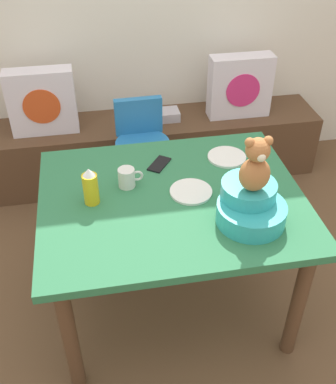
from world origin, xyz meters
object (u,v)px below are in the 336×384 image
at_px(pillow_floral_right, 240,86).
at_px(coffee_mug, 127,178).
at_px(ketchup_bottle, 91,187).
at_px(pillow_floral_left, 42,102).
at_px(dinner_plate_near, 227,157).
at_px(teddy_bear, 256,166).
at_px(dining_table, 172,213).
at_px(highchair, 142,146).
at_px(cell_phone, 159,164).
at_px(book_stack, 165,115).
at_px(dinner_plate_far, 191,192).
at_px(infant_seat_teal, 250,205).

relative_size(pillow_floral_right, coffee_mug, 3.67).
height_order(pillow_floral_right, ketchup_bottle, ketchup_bottle).
xyz_separation_m(pillow_floral_left, ketchup_bottle, (0.28, -1.20, 0.15)).
bearing_deg(dinner_plate_near, teddy_bear, -94.69).
bearing_deg(pillow_floral_left, coffee_mug, -67.89).
bearing_deg(dining_table, teddy_bear, -35.20).
relative_size(highchair, ketchup_bottle, 4.27).
height_order(dinner_plate_near, cell_phone, dinner_plate_near).
bearing_deg(pillow_floral_right, cell_phone, -127.38).
bearing_deg(book_stack, teddy_bear, -85.42).
distance_m(dining_table, dinner_plate_near, 0.45).
xyz_separation_m(pillow_floral_right, cell_phone, (-0.73, -0.96, 0.06)).
bearing_deg(pillow_floral_left, cell_phone, -56.71).
height_order(coffee_mug, dinner_plate_far, coffee_mug).
relative_size(pillow_floral_right, highchair, 0.56).
distance_m(pillow_floral_right, book_stack, 0.56).
height_order(pillow_floral_left, teddy_bear, teddy_bear).
bearing_deg(teddy_bear, dining_table, 144.80).
xyz_separation_m(pillow_floral_right, infant_seat_teal, (-0.41, -1.44, 0.13)).
bearing_deg(infant_seat_teal, teddy_bear, -90.00).
bearing_deg(dining_table, coffee_mug, 148.42).
relative_size(highchair, teddy_bear, 3.16).
xyz_separation_m(pillow_floral_right, coffee_mug, (-0.91, -1.11, 0.11)).
bearing_deg(dinner_plate_far, ketchup_bottle, 178.66).
bearing_deg(coffee_mug, infant_seat_teal, -33.78).
distance_m(book_stack, coffee_mug, 1.23).
distance_m(book_stack, dining_table, 1.27).
distance_m(teddy_bear, cell_phone, 0.64).
bearing_deg(dinner_plate_far, pillow_floral_left, 121.25).
distance_m(teddy_bear, dinner_plate_near, 0.55).
bearing_deg(pillow_floral_right, infant_seat_teal, -106.08).
xyz_separation_m(ketchup_bottle, cell_phone, (0.35, 0.25, -0.08)).
height_order(teddy_bear, cell_phone, teddy_bear).
distance_m(ketchup_bottle, cell_phone, 0.44).
xyz_separation_m(pillow_floral_right, ketchup_bottle, (-1.08, -1.20, 0.15)).
height_order(highchair, teddy_bear, teddy_bear).
distance_m(pillow_floral_right, coffee_mug, 1.44).
distance_m(infant_seat_teal, coffee_mug, 0.60).
relative_size(ketchup_bottle, coffee_mug, 1.54).
bearing_deg(ketchup_bottle, pillow_floral_right, 48.02).
relative_size(pillow_floral_right, cell_phone, 3.06).
xyz_separation_m(highchair, cell_phone, (0.02, -0.54, 0.22)).
height_order(book_stack, coffee_mug, coffee_mug).
bearing_deg(cell_phone, teddy_bear, 158.70).
bearing_deg(dinner_plate_near, dining_table, -141.79).
bearing_deg(coffee_mug, dining_table, -31.58).
height_order(pillow_floral_left, cell_phone, pillow_floral_left).
xyz_separation_m(ketchup_bottle, dinner_plate_far, (0.46, -0.01, -0.08)).
relative_size(ketchup_bottle, cell_phone, 1.28).
distance_m(highchair, teddy_bear, 1.19).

